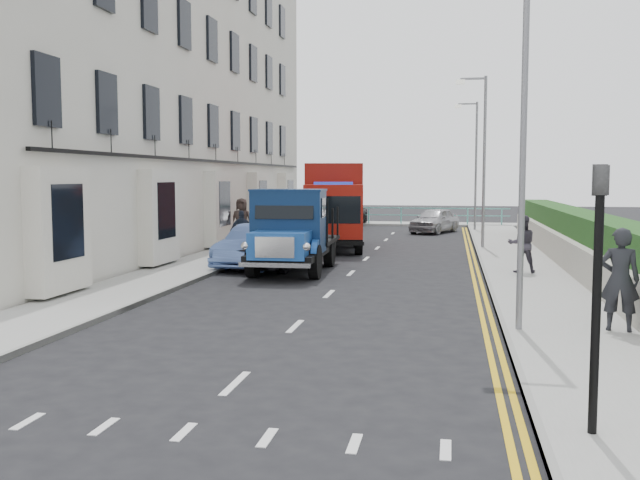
{
  "coord_description": "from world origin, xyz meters",
  "views": [
    {
      "loc": [
        3.02,
        -15.63,
        2.96
      ],
      "look_at": [
        -0.19,
        1.74,
        1.4
      ],
      "focal_mm": 40.0,
      "sensor_mm": 36.0,
      "label": 1
    }
  ],
  "objects_px": {
    "lamp_mid": "(481,151)",
    "parked_car_front": "(277,244)",
    "bedford_lorry": "(290,236)",
    "pedestrian_east_near": "(620,279)",
    "lamp_near": "(517,120)",
    "red_lorry": "(334,203)",
    "lamp_far": "(474,158)"
  },
  "relations": [
    {
      "from": "lamp_mid",
      "to": "parked_car_front",
      "type": "bearing_deg",
      "value": -134.07
    },
    {
      "from": "lamp_mid",
      "to": "parked_car_front",
      "type": "xyz_separation_m",
      "value": [
        -6.78,
        -7.0,
        -3.23
      ]
    },
    {
      "from": "bedford_lorry",
      "to": "pedestrian_east_near",
      "type": "xyz_separation_m",
      "value": [
        7.9,
        -7.25,
        -0.1
      ]
    },
    {
      "from": "lamp_near",
      "to": "parked_car_front",
      "type": "height_order",
      "value": "lamp_near"
    },
    {
      "from": "lamp_mid",
      "to": "bedford_lorry",
      "type": "distance_m",
      "value": 10.83
    },
    {
      "from": "red_lorry",
      "to": "parked_car_front",
      "type": "distance_m",
      "value": 6.99
    },
    {
      "from": "lamp_mid",
      "to": "lamp_far",
      "type": "xyz_separation_m",
      "value": [
        0.0,
        10.0,
        0.0
      ]
    },
    {
      "from": "red_lorry",
      "to": "parked_car_front",
      "type": "bearing_deg",
      "value": -105.22
    },
    {
      "from": "parked_car_front",
      "to": "pedestrian_east_near",
      "type": "distance_m",
      "value": 12.4
    },
    {
      "from": "lamp_far",
      "to": "red_lorry",
      "type": "height_order",
      "value": "lamp_far"
    },
    {
      "from": "lamp_near",
      "to": "lamp_mid",
      "type": "xyz_separation_m",
      "value": [
        0.0,
        16.0,
        0.0
      ]
    },
    {
      "from": "red_lorry",
      "to": "pedestrian_east_near",
      "type": "height_order",
      "value": "red_lorry"
    },
    {
      "from": "lamp_near",
      "to": "red_lorry",
      "type": "bearing_deg",
      "value": 110.72
    },
    {
      "from": "lamp_far",
      "to": "bedford_lorry",
      "type": "xyz_separation_m",
      "value": [
        -5.98,
        -18.58,
        -2.82
      ]
    },
    {
      "from": "lamp_near",
      "to": "bedford_lorry",
      "type": "xyz_separation_m",
      "value": [
        -5.98,
        7.42,
        -2.82
      ]
    },
    {
      "from": "bedford_lorry",
      "to": "pedestrian_east_near",
      "type": "height_order",
      "value": "bedford_lorry"
    },
    {
      "from": "lamp_mid",
      "to": "parked_car_front",
      "type": "distance_m",
      "value": 10.27
    },
    {
      "from": "lamp_far",
      "to": "pedestrian_east_near",
      "type": "relative_size",
      "value": 3.64
    },
    {
      "from": "lamp_far",
      "to": "bedford_lorry",
      "type": "bearing_deg",
      "value": -107.84
    },
    {
      "from": "bedford_lorry",
      "to": "red_lorry",
      "type": "relative_size",
      "value": 0.79
    },
    {
      "from": "lamp_mid",
      "to": "pedestrian_east_near",
      "type": "bearing_deg",
      "value": -83.07
    },
    {
      "from": "lamp_mid",
      "to": "pedestrian_east_near",
      "type": "distance_m",
      "value": 16.21
    },
    {
      "from": "parked_car_front",
      "to": "lamp_far",
      "type": "bearing_deg",
      "value": 75.43
    },
    {
      "from": "lamp_mid",
      "to": "lamp_far",
      "type": "distance_m",
      "value": 10.0
    },
    {
      "from": "parked_car_front",
      "to": "pedestrian_east_near",
      "type": "relative_size",
      "value": 2.33
    },
    {
      "from": "bedford_lorry",
      "to": "red_lorry",
      "type": "distance_m",
      "value": 8.46
    },
    {
      "from": "lamp_near",
      "to": "red_lorry",
      "type": "xyz_separation_m",
      "value": [
        -6.0,
        15.86,
        -2.13
      ]
    },
    {
      "from": "lamp_near",
      "to": "red_lorry",
      "type": "relative_size",
      "value": 1.0
    },
    {
      "from": "lamp_mid",
      "to": "red_lorry",
      "type": "distance_m",
      "value": 6.37
    },
    {
      "from": "lamp_far",
      "to": "parked_car_front",
      "type": "relative_size",
      "value": 1.56
    },
    {
      "from": "bedford_lorry",
      "to": "pedestrian_east_near",
      "type": "distance_m",
      "value": 10.72
    },
    {
      "from": "bedford_lorry",
      "to": "parked_car_front",
      "type": "distance_m",
      "value": 1.82
    }
  ]
}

